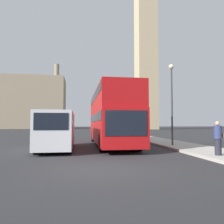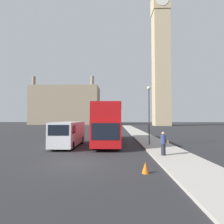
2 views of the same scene
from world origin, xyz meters
The scene contains 7 objects.
ground_plane centered at (0.00, 0.00, 0.00)m, with size 300.00×300.00×0.00m, color #28282B.
clock_tower centered at (21.23, 61.70, 33.30)m, with size 6.97×7.14×65.04m.
building_block_distant centered at (-23.24, 77.70, 9.62)m, with size 33.39×13.95×23.40m.
red_double_decker_bus centered at (1.60, 8.64, 2.34)m, with size 2.60×11.41×4.16m.
white_van centered at (-2.25, 6.14, 1.29)m, with size 2.07×6.22×2.40m.
pedestrian centered at (5.80, 1.46, 0.97)m, with size 0.52×0.36×1.64m.
street_lamp centered at (5.78, 6.66, 4.00)m, with size 0.36×0.36×5.88m.
Camera 1 is at (-0.84, -8.25, 1.64)m, focal length 35.00 mm.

